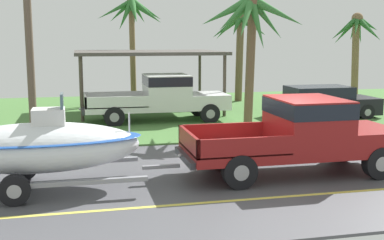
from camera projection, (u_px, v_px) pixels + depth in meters
ground at (196, 121)px, 20.65m from camera, size 36.00×22.00×0.11m
pickup_truck_towing at (306, 132)px, 12.48m from camera, size 5.64×2.09×1.91m
boat_on_trailer at (39, 147)px, 11.07m from camera, size 5.70×2.17×2.18m
parked_pickup_background at (166, 96)px, 20.31m from camera, size 6.01×2.01×1.93m
parked_sedan_near at (322, 103)px, 21.18m from camera, size 4.60×1.86×1.38m
carport_awning at (148, 54)px, 22.53m from camera, size 6.48×4.92×2.82m
palm_tree_near_left at (250, 24)px, 17.67m from camera, size 3.55×3.17×4.99m
palm_tree_mid at (133, 18)px, 25.76m from camera, size 3.49×2.94×5.53m
palm_tree_far_left at (240, 35)px, 26.15m from camera, size 3.26×2.72×4.82m
palm_tree_far_right at (357, 34)px, 28.79m from camera, size 2.83×3.07×4.86m
utility_pole at (29, 28)px, 15.44m from camera, size 0.24×1.80×7.08m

